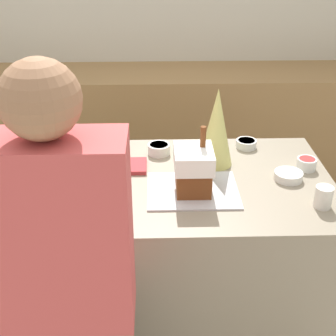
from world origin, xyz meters
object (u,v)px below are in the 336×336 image
(candy_bowl_near_tray_right, at_px, (47,162))
(candy_bowl_front_corner, at_px, (307,163))
(candy_bowl_near_tray_left, at_px, (0,155))
(decorative_tree, at_px, (217,128))
(cookbook, at_px, (124,166))
(baking_tray, at_px, (193,190))
(candy_bowl_center_rear, at_px, (288,175))
(gingerbread_house, at_px, (193,169))
(mug, at_px, (323,197))
(person, at_px, (68,301))
(candy_bowl_far_right, at_px, (246,143))
(candy_bowl_behind_tray, at_px, (66,144))
(candy_bowl_beside_tree, at_px, (159,149))

(candy_bowl_near_tray_right, xyz_separation_m, candy_bowl_front_corner, (1.21, -0.06, 0.01))
(candy_bowl_near_tray_right, bearing_deg, candy_bowl_near_tray_left, 160.36)
(decorative_tree, bearing_deg, cookbook, -175.37)
(baking_tray, relative_size, candy_bowl_center_rear, 3.07)
(gingerbread_house, relative_size, candy_bowl_front_corner, 3.08)
(candy_bowl_near_tray_left, height_order, mug, mug)
(cookbook, relative_size, mug, 2.36)
(decorative_tree, bearing_deg, person, -124.14)
(candy_bowl_far_right, bearing_deg, cookbook, -161.21)
(baking_tray, bearing_deg, candy_bowl_behind_tray, 144.68)
(candy_bowl_far_right, bearing_deg, candy_bowl_beside_tree, -172.35)
(candy_bowl_behind_tray, xyz_separation_m, person, (0.17, -1.02, -0.07))
(candy_bowl_near_tray_right, height_order, person, person)
(decorative_tree, height_order, candy_bowl_behind_tray, decorative_tree)
(candy_bowl_far_right, distance_m, cookbook, 0.65)
(candy_bowl_beside_tree, bearing_deg, candy_bowl_near_tray_left, -177.58)
(candy_bowl_near_tray_right, xyz_separation_m, candy_bowl_beside_tree, (0.53, 0.12, 0.00))
(decorative_tree, relative_size, person, 0.23)
(candy_bowl_beside_tree, distance_m, person, 1.00)
(gingerbread_house, distance_m, candy_bowl_far_right, 0.53)
(decorative_tree, bearing_deg, candy_bowl_beside_tree, 156.88)
(candy_bowl_beside_tree, bearing_deg, decorative_tree, -23.12)
(candy_bowl_near_tray_left, bearing_deg, mug, -18.16)
(decorative_tree, xyz_separation_m, candy_bowl_beside_tree, (-0.26, 0.11, -0.16))
(gingerbread_house, xyz_separation_m, mug, (0.51, -0.14, -0.06))
(candy_bowl_center_rear, distance_m, person, 1.11)
(person, bearing_deg, candy_bowl_front_corner, 38.04)
(cookbook, height_order, person, person)
(candy_bowl_center_rear, xyz_separation_m, candy_bowl_front_corner, (0.11, 0.10, 0.01))
(mug, relative_size, person, 0.06)
(candy_bowl_near_tray_left, distance_m, person, 1.03)
(candy_bowl_far_right, bearing_deg, candy_bowl_behind_tray, 179.49)
(cookbook, xyz_separation_m, person, (-0.14, -0.80, -0.06))
(gingerbread_house, relative_size, candy_bowl_center_rear, 2.20)
(candy_bowl_behind_tray, bearing_deg, candy_bowl_far_right, -0.51)
(decorative_tree, distance_m, candy_bowl_behind_tray, 0.77)
(candy_bowl_front_corner, height_order, person, person)
(decorative_tree, relative_size, candy_bowl_near_tray_right, 2.82)
(candy_bowl_near_tray_right, distance_m, candy_bowl_center_rear, 1.12)
(baking_tray, height_order, candy_bowl_center_rear, candy_bowl_center_rear)
(candy_bowl_near_tray_right, relative_size, person, 0.08)
(gingerbread_house, bearing_deg, candy_bowl_beside_tree, 111.15)
(gingerbread_house, distance_m, candy_bowl_near_tray_left, 0.97)
(baking_tray, relative_size, candy_bowl_near_tray_right, 2.93)
(baking_tray, bearing_deg, candy_bowl_front_corner, 18.82)
(decorative_tree, xyz_separation_m, candy_bowl_center_rear, (0.31, -0.16, -0.17))
(baking_tray, bearing_deg, decorative_tree, 63.68)
(candy_bowl_behind_tray, relative_size, candy_bowl_near_tray_right, 1.06)
(candy_bowl_center_rear, bearing_deg, cookbook, 170.29)
(candy_bowl_behind_tray, bearing_deg, cookbook, -35.42)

